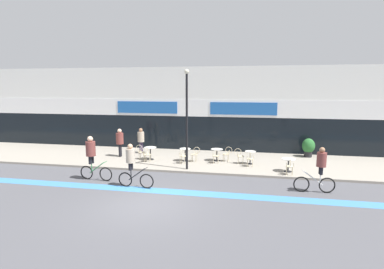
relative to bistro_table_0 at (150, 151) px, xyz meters
The scene contains 25 objects.
ground_plane 7.02m from the bistro_table_0, 72.48° to the right, with size 120.00×120.00×0.00m, color #4C4C51.
sidewalk_slab 2.27m from the bistro_table_0, 15.64° to the left, with size 40.00×5.50×0.12m, color gray.
storefront_facade 6.15m from the bistro_table_0, 68.38° to the left, with size 40.00×4.06×5.96m.
bike_lane_stripe 5.50m from the bistro_table_0, 67.33° to the right, with size 36.00×0.70×0.01m, color #3D7AB7.
bistro_table_0 is the anchor object (origin of this frame).
bistro_table_1 2.20m from the bistro_table_0, ahead, with size 0.67×0.67×0.78m.
bistro_table_2 4.10m from the bistro_table_0, ahead, with size 0.72×0.72×0.73m.
bistro_table_3 6.07m from the bistro_table_0, ahead, with size 0.62×0.62×0.76m.
bistro_table_4 8.14m from the bistro_table_0, ahead, with size 0.73×0.73×0.71m.
cafe_chair_0_near 0.63m from the bistro_table_0, 89.38° to the right, with size 0.43×0.59×0.90m.
cafe_chair_0_side 0.63m from the bistro_table_0, behind, with size 0.58×0.41×0.90m.
cafe_chair_1_near 2.27m from the bistro_table_0, 15.53° to the right, with size 0.45×0.60×0.90m.
cafe_chair_1_side 2.82m from the bistro_table_0, ahead, with size 0.59×0.44×0.90m.
cafe_chair_2_near 4.09m from the bistro_table_0, ahead, with size 0.45×0.60×0.90m.
cafe_chair_2_side 4.72m from the bistro_table_0, ahead, with size 0.60×0.45×0.90m.
cafe_chair_3_near 6.10m from the bistro_table_0, ahead, with size 0.42×0.58×0.90m.
cafe_chair_3_side 5.45m from the bistro_table_0, ahead, with size 0.58×0.41×0.90m.
cafe_chair_4_near 8.26m from the bistro_table_0, 12.87° to the right, with size 0.42×0.58×0.90m.
planter_pot 10.08m from the bistro_table_0, 14.88° to the left, with size 0.79×0.79×1.20m.
lamp_post 4.06m from the bistro_table_0, 32.62° to the right, with size 0.26×0.26×5.37m.
cyclist_0 4.87m from the bistro_table_0, 81.06° to the right, with size 1.74×0.50×2.03m.
cyclist_1 4.46m from the bistro_table_0, 111.30° to the right, with size 1.77×0.54×2.20m.
cyclist_2 9.82m from the bistro_table_0, 23.62° to the right, with size 1.77×0.49×2.03m.
pedestrian_near_end 2.08m from the bistro_table_0, 126.40° to the left, with size 0.53×0.53×1.71m.
pedestrian_far_end 2.29m from the bistro_table_0, 169.00° to the left, with size 0.55×0.55×1.81m.
Camera 1 is at (3.83, -10.63, 4.58)m, focal length 28.00 mm.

